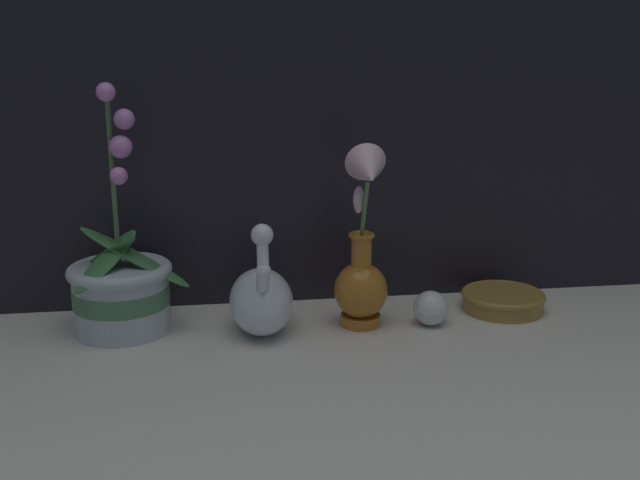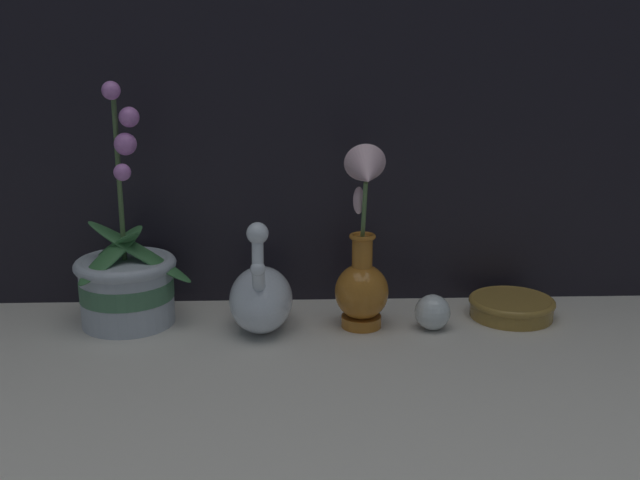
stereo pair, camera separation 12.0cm
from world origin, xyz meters
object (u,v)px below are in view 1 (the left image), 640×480
object	(u,v)px
swan_figurine	(261,297)
blue_vase	(363,264)
glass_sphere	(431,308)
orchid_potted_plant	(121,287)
amber_dish	(503,299)

from	to	relation	value
swan_figurine	blue_vase	distance (m)	0.17
blue_vase	glass_sphere	distance (m)	0.14
swan_figurine	blue_vase	xyz separation A→B (m)	(0.17, -0.01, 0.05)
orchid_potted_plant	glass_sphere	size ratio (longest dim) A/B	6.83
swan_figurine	blue_vase	size ratio (longest dim) A/B	0.64
swan_figurine	blue_vase	world-z (taller)	blue_vase
orchid_potted_plant	amber_dish	distance (m)	0.65
swan_figurine	amber_dish	world-z (taller)	swan_figurine
glass_sphere	amber_dish	size ratio (longest dim) A/B	0.40
swan_figurine	glass_sphere	size ratio (longest dim) A/B	3.35
glass_sphere	blue_vase	bearing A→B (deg)	177.48
orchid_potted_plant	blue_vase	bearing A→B (deg)	-5.90
orchid_potted_plant	swan_figurine	xyz separation A→B (m)	(0.22, -0.03, -0.02)
orchid_potted_plant	blue_vase	distance (m)	0.39
glass_sphere	amber_dish	xyz separation A→B (m)	(0.15, 0.05, -0.01)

